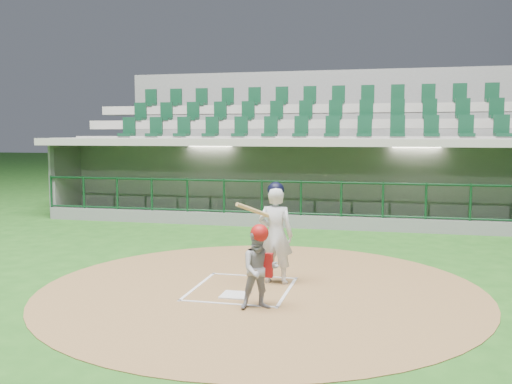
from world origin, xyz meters
TOP-DOWN VIEW (x-y plane):
  - ground at (0.00, 0.00)m, footprint 120.00×120.00m
  - dirt_circle at (0.30, -0.20)m, footprint 7.20×7.20m
  - home_plate at (0.00, -0.70)m, footprint 0.43×0.43m
  - batter_box_chalk at (0.00, -0.30)m, footprint 1.55×1.80m
  - dugout_structure at (0.23, 7.82)m, footprint 16.40×3.70m
  - seating_deck at (0.00, 10.91)m, footprint 17.00×6.72m
  - batter at (0.45, 0.20)m, footprint 0.85×0.86m
  - catcher at (0.51, -1.25)m, footprint 0.69×0.63m

SIDE VIEW (x-z plane):
  - ground at x=0.00m, z-range 0.00..0.00m
  - dirt_circle at x=0.30m, z-range 0.00..0.01m
  - batter_box_chalk at x=0.00m, z-range 0.01..0.02m
  - home_plate at x=0.00m, z-range 0.01..0.03m
  - catcher at x=0.51m, z-range 0.00..1.24m
  - batter at x=0.45m, z-range 0.02..1.73m
  - dugout_structure at x=0.23m, z-range -0.54..2.46m
  - seating_deck at x=0.00m, z-range -1.15..4.00m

